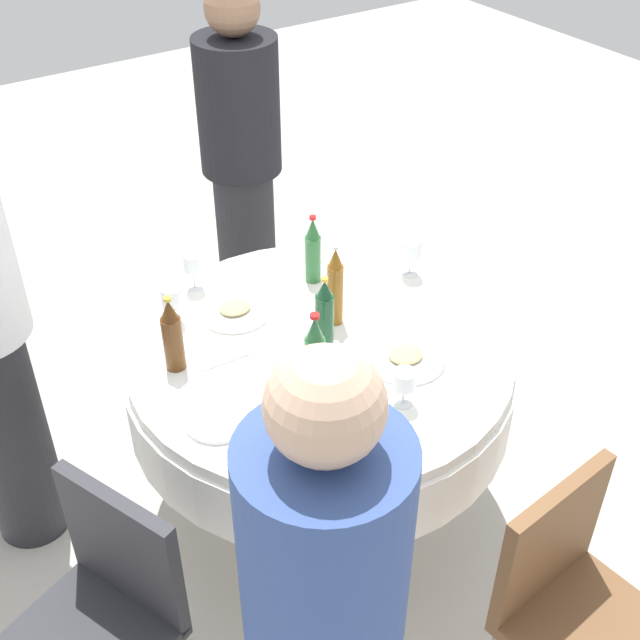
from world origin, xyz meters
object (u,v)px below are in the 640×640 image
object	(u,v)px
plate_far	(235,311)
wine_glass_north	(411,251)
plate_rear	(219,419)
wine_glass_far	(172,299)
bottle_brown_left	(172,336)
plate_front	(406,358)
wine_glass_left	(404,382)
person_near	(324,635)
wine_glass_west	(193,265)
wine_glass_mid	(347,393)
bottle_amber_near	(335,287)
dining_table	(320,379)
bottle_dark_green_south	(324,317)
chair_west	(572,598)
bottle_green_north	(313,251)
person_south	(242,171)
bottle_green_east	(315,361)
chair_mid	(103,608)

from	to	relation	value
plate_far	wine_glass_north	bearing A→B (deg)	168.02
wine_glass_north	plate_rear	size ratio (longest dim) A/B	0.70
wine_glass_north	wine_glass_far	bearing A→B (deg)	-14.03
plate_far	plate_rear	xyz separation A→B (m)	(0.30, 0.45, -0.00)
bottle_brown_left	plate_front	distance (m)	0.75
wine_glass_left	person_near	distance (m)	0.89
wine_glass_west	wine_glass_mid	bearing A→B (deg)	94.08
wine_glass_left	person_near	xyz separation A→B (m)	(0.68, 0.58, 0.03)
bottle_amber_near	wine_glass_mid	world-z (taller)	bottle_amber_near
dining_table	plate_front	world-z (taller)	plate_front
bottle_amber_near	plate_far	world-z (taller)	bottle_amber_near
wine_glass_left	wine_glass_mid	bearing A→B (deg)	-10.86
person_near	wine_glass_mid	bearing A→B (deg)	-95.56
bottle_dark_green_south	plate_front	world-z (taller)	bottle_dark_green_south
chair_west	dining_table	bearing A→B (deg)	-90.00
bottle_green_north	person_south	xyz separation A→B (m)	(-0.10, -0.70, 0.00)
bottle_dark_green_south	bottle_green_north	distance (m)	0.42
bottle_green_east	person_near	size ratio (longest dim) A/B	0.20
bottle_amber_near	wine_glass_far	xyz separation A→B (m)	(0.47, -0.31, -0.05)
wine_glass_west	chair_west	distance (m)	1.66
person_near	person_south	bearing A→B (deg)	-81.52
person_south	bottle_green_east	bearing A→B (deg)	-94.12
bottle_green_north	wine_glass_north	world-z (taller)	bottle_green_north
wine_glass_left	chair_west	size ratio (longest dim) A/B	0.14
dining_table	bottle_green_north	bearing A→B (deg)	-119.87
bottle_dark_green_south	person_near	world-z (taller)	person_near
wine_glass_left	person_south	size ratio (longest dim) A/B	0.08
plate_far	chair_mid	size ratio (longest dim) A/B	0.28
wine_glass_left	plate_rear	xyz separation A→B (m)	(0.51, -0.24, -0.08)
bottle_green_north	wine_glass_north	bearing A→B (deg)	152.43
plate_front	bottle_amber_near	bearing A→B (deg)	-76.84
dining_table	wine_glass_left	size ratio (longest dim) A/B	10.51
bottle_amber_near	wine_glass_mid	size ratio (longest dim) A/B	2.04
dining_table	bottle_amber_near	size ratio (longest dim) A/B	4.29
bottle_green_east	plate_rear	size ratio (longest dim) A/B	1.56
person_south	person_near	world-z (taller)	person_south
person_south	wine_glass_left	bearing A→B (deg)	-83.86
wine_glass_west	plate_front	distance (m)	0.85
dining_table	person_south	distance (m)	1.12
wine_glass_west	wine_glass_far	xyz separation A→B (m)	(0.15, 0.15, -0.00)
dining_table	wine_glass_left	distance (m)	0.45
plate_front	person_near	size ratio (longest dim) A/B	0.16
wine_glass_left	bottle_brown_left	bearing A→B (deg)	-47.39
person_near	chair_mid	bearing A→B (deg)	-26.55
bottle_green_north	wine_glass_left	xyz separation A→B (m)	(0.14, 0.72, -0.04)
bottle_green_east	bottle_brown_left	world-z (taller)	bottle_green_east
plate_rear	chair_mid	size ratio (longest dim) A/B	0.24
person_south	person_near	distance (m)	2.20
bottle_green_north	wine_glass_west	size ratio (longest dim) A/B	1.88
bottle_amber_near	wine_glass_north	distance (m)	0.41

